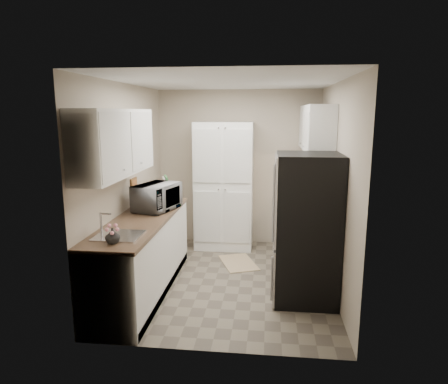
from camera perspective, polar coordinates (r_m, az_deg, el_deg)
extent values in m
plane|color=#665B4C|center=(5.33, 0.59, -12.42)|extent=(3.20, 3.20, 0.00)
cube|color=#BAAB96|center=(6.53, 2.03, 3.44)|extent=(2.60, 0.04, 2.50)
cube|color=#BAAB96|center=(3.41, -2.10, -3.90)|extent=(2.60, 0.04, 2.50)
cube|color=#BAAB96|center=(5.25, -13.65, 1.18)|extent=(0.04, 3.20, 2.50)
cube|color=#BAAB96|center=(5.00, 15.61, 0.59)|extent=(0.04, 3.20, 2.50)
cube|color=silver|center=(4.89, 0.65, 15.49)|extent=(2.60, 3.20, 0.04)
cube|color=white|center=(4.42, -15.23, 6.85)|extent=(0.33, 1.60, 0.70)
cube|color=white|center=(5.71, 12.97, 8.48)|extent=(0.33, 1.55, 0.58)
cube|color=#99999E|center=(5.31, 12.65, 4.29)|extent=(0.45, 0.76, 0.13)
cube|color=#B7B7BC|center=(4.17, -14.79, -6.08)|extent=(0.45, 0.40, 0.02)
cube|color=brown|center=(5.44, -12.76, 0.82)|extent=(0.02, 0.22, 0.22)
cube|color=white|center=(6.31, 0.01, 0.86)|extent=(0.90, 0.55, 2.00)
cube|color=white|center=(4.96, -11.51, -9.00)|extent=(0.60, 2.30, 0.88)
cube|color=brown|center=(4.83, -11.72, -3.87)|extent=(0.63, 2.33, 0.04)
cube|color=white|center=(6.30, 10.74, -4.59)|extent=(0.60, 0.80, 0.88)
cube|color=brown|center=(6.19, 10.89, -0.49)|extent=(0.63, 0.83, 0.04)
cube|color=#B7B7BC|center=(5.53, 11.14, -6.75)|extent=(0.64, 0.76, 0.90)
cube|color=black|center=(5.41, 11.32, -2.05)|extent=(0.66, 0.78, 0.03)
cube|color=black|center=(5.42, 14.42, -1.03)|extent=(0.06, 0.76, 0.22)
cube|color=tan|center=(5.35, 7.32, -6.13)|extent=(0.01, 0.16, 0.42)
cube|color=beige|center=(5.58, 7.29, -5.39)|extent=(0.01, 0.16, 0.42)
cube|color=#B7B7BC|center=(4.65, 11.74, -5.09)|extent=(0.70, 0.72, 1.70)
imported|color=silver|center=(5.14, -9.56, -0.73)|extent=(0.56, 0.69, 0.33)
cylinder|color=black|center=(5.54, -10.38, -0.19)|extent=(0.07, 0.07, 0.28)
imported|color=white|center=(3.95, -15.63, -6.06)|extent=(0.18, 0.18, 0.15)
cube|color=#429049|center=(5.72, -8.03, 0.60)|extent=(0.12, 0.27, 0.34)
cube|color=#A3A4A8|center=(6.26, 10.90, 0.94)|extent=(0.46, 0.51, 0.24)
cube|color=tan|center=(5.87, 2.06, -10.05)|extent=(0.65, 0.80, 0.01)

